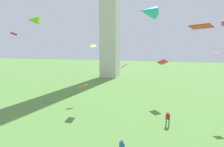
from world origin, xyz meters
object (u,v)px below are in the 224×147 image
at_px(kite_flying_7, 163,62).
at_px(kite_flying_8, 14,34).
at_px(kite_flying_2, 217,54).
at_px(kite_flying_4, 201,27).
at_px(kite_flying_3, 33,20).
at_px(kite_flying_9, 82,86).
at_px(kite_flying_0, 93,46).
at_px(kite_flying_5, 148,12).
at_px(kite_flying_6, 124,65).
at_px(person_1, 168,118).

relative_size(kite_flying_7, kite_flying_8, 1.95).
height_order(kite_flying_2, kite_flying_4, kite_flying_4).
relative_size(kite_flying_2, kite_flying_4, 0.64).
bearing_deg(kite_flying_3, kite_flying_9, 97.87).
relative_size(kite_flying_0, kite_flying_2, 1.13).
xyz_separation_m(kite_flying_0, kite_flying_4, (15.34, -17.27, 1.40)).
bearing_deg(kite_flying_9, kite_flying_8, 85.13).
bearing_deg(kite_flying_5, kite_flying_4, 2.88).
relative_size(kite_flying_0, kite_flying_7, 0.68).
height_order(kite_flying_3, kite_flying_6, kite_flying_3).
height_order(kite_flying_0, kite_flying_6, kite_flying_0).
relative_size(kite_flying_4, kite_flying_9, 0.96).
distance_m(kite_flying_7, kite_flying_8, 23.52).
xyz_separation_m(kite_flying_0, kite_flying_6, (9.06, -14.78, -1.92)).
relative_size(kite_flying_0, kite_flying_8, 1.34).
bearing_deg(kite_flying_7, kite_flying_6, -61.04).
bearing_deg(kite_flying_5, person_1, 89.43).
distance_m(kite_flying_2, kite_flying_8, 28.69).
height_order(person_1, kite_flying_3, kite_flying_3).
relative_size(kite_flying_3, kite_flying_4, 1.00).
relative_size(kite_flying_5, kite_flying_9, 1.23).
distance_m(kite_flying_3, kite_flying_6, 14.12).
bearing_deg(kite_flying_6, kite_flying_3, -108.38).
distance_m(person_1, kite_flying_4, 12.35).
bearing_deg(kite_flying_5, kite_flying_8, -134.92).
xyz_separation_m(kite_flying_3, kite_flying_7, (16.16, 11.24, -5.94)).
bearing_deg(person_1, kite_flying_5, 71.54).
distance_m(kite_flying_0, kite_flying_7, 12.77).
distance_m(kite_flying_3, kite_flying_7, 20.56).
bearing_deg(kite_flying_0, kite_flying_2, 108.39).
bearing_deg(kite_flying_2, kite_flying_3, 164.70).
bearing_deg(kite_flying_2, kite_flying_8, 158.28).
bearing_deg(kite_flying_8, kite_flying_3, 123.30).
distance_m(person_1, kite_flying_2, 11.08).
height_order(kite_flying_0, kite_flying_9, kite_flying_0).
bearing_deg(kite_flying_4, kite_flying_6, -173.09).
bearing_deg(kite_flying_6, person_1, 131.78).
xyz_separation_m(person_1, kite_flying_9, (-11.79, 1.56, 2.88)).
distance_m(kite_flying_2, kite_flying_3, 24.51).
relative_size(kite_flying_2, kite_flying_8, 1.18).
distance_m(kite_flying_6, kite_flying_9, 10.30).
bearing_deg(kite_flying_2, kite_flying_6, -167.91).
relative_size(kite_flying_0, kite_flying_9, 0.69).
xyz_separation_m(kite_flying_5, kite_flying_6, (-1.88, -2.64, -5.46)).
height_order(kite_flying_4, kite_flying_6, kite_flying_4).
bearing_deg(kite_flying_3, person_1, 73.87).
bearing_deg(kite_flying_2, kite_flying_4, -139.99).
height_order(kite_flying_3, kite_flying_7, kite_flying_3).
relative_size(kite_flying_5, kite_flying_7, 1.22).
relative_size(kite_flying_0, kite_flying_6, 1.21).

